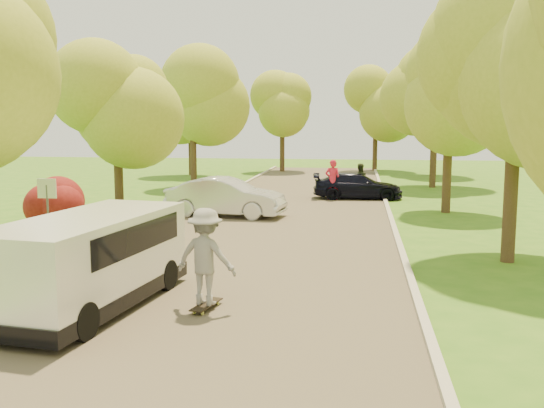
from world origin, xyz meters
The scene contains 22 objects.
ground centered at (0.00, 0.00, 0.00)m, with size 100.00×100.00×0.00m, color #366B19.
road centered at (0.00, 8.00, 0.01)m, with size 8.00×60.00×0.01m, color #4C4438.
curb_left centered at (-4.05, 8.00, 0.06)m, with size 0.18×60.00×0.12m, color #B2AD9E.
curb_right centered at (4.05, 8.00, 0.06)m, with size 0.18×60.00×0.12m, color #B2AD9E.
street_sign centered at (-5.80, 4.00, 1.56)m, with size 0.55×0.06×2.17m.
red_shrub centered at (-6.30, 5.50, 1.10)m, with size 1.70×1.70×1.95m.
tree_l_midb centered at (-6.81, 12.00, 4.59)m, with size 4.30×4.20×6.62m.
tree_l_far centered at (-6.39, 22.00, 5.47)m, with size 4.92×4.80×7.79m.
tree_r_mida centered at (7.02, 5.00, 5.54)m, with size 5.13×5.00×7.95m.
tree_r_midb centered at (6.60, 14.00, 4.88)m, with size 4.51×4.40×7.01m.
tree_r_far centered at (7.23, 24.00, 5.83)m, with size 5.33×5.20×8.34m.
tree_bg_a centered at (-8.78, 30.00, 5.31)m, with size 5.12×5.00×7.72m.
tree_bg_b centered at (8.22, 32.00, 5.54)m, with size 5.12×5.00×7.95m.
tree_bg_c centered at (-2.79, 34.00, 5.02)m, with size 4.92×4.80×7.33m.
tree_bg_d centered at (4.22, 36.00, 5.31)m, with size 5.12×5.00×7.72m.
minivan centered at (-2.49, -0.45, 0.99)m, with size 2.61×5.27×1.88m.
silver_sedan centered at (-2.43, 11.66, 0.78)m, with size 1.64×4.71×1.55m, color silver.
dark_sedan centered at (2.75, 18.08, 0.63)m, with size 1.76×4.33×1.26m, color black.
longboard centered at (-0.17, -0.27, 0.11)m, with size 0.47×1.03×0.12m.
skateboarder centered at (-0.17, -0.27, 1.09)m, with size 1.25×0.72×1.93m, color gray.
person_striped centered at (1.55, 17.47, 0.98)m, with size 0.71×0.47×1.95m, color red.
person_olive centered at (2.84, 19.01, 0.84)m, with size 0.81×0.63×1.67m, color #29311D.
Camera 1 is at (2.80, -11.68, 3.73)m, focal length 40.00 mm.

